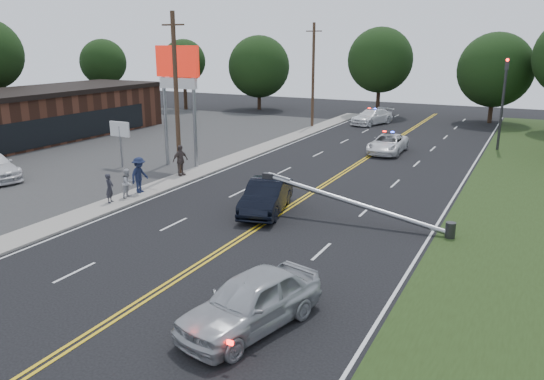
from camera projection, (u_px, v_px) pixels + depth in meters
The scene contains 24 objects.
ground at pixel (189, 271), 19.69m from camera, with size 120.00×120.00×0.00m, color black.
parking_lot at pixel (37, 164), 36.96m from camera, with size 25.00×60.00×0.01m, color #2D2D2D.
sidewalk at pixel (171, 182), 31.91m from camera, with size 1.80×70.00×0.12m, color gray.
centerline_yellow at pixel (298, 201), 28.28m from camera, with size 0.36×80.00×0.00m, color gold.
pharmacy_building at pixel (6, 118), 43.27m from camera, with size 8.40×30.40×4.30m.
pylon_sign at pixel (178, 77), 34.66m from camera, with size 3.20×0.35×8.00m.
small_sign at pixel (120, 133), 35.45m from camera, with size 1.60×0.14×3.10m.
traffic_signal at pixel (503, 96), 40.74m from camera, with size 0.28×0.41×7.05m.
fallen_streetlight at pixel (364, 206), 24.50m from camera, with size 9.36×0.44×1.91m.
utility_pole_mid at pixel (176, 95), 32.62m from camera, with size 1.60×0.28×10.00m.
utility_pole_far at pixel (313, 75), 51.53m from camera, with size 1.60×0.28×10.00m.
tree_3 at pixel (103, 62), 61.53m from camera, with size 5.29×5.29×8.57m.
tree_4 at pixel (184, 61), 65.32m from camera, with size 5.32×5.32×8.57m.
tree_5 at pixel (259, 67), 65.28m from camera, with size 7.54×7.54×9.03m.
tree_6 at pixel (380, 60), 59.47m from camera, with size 7.26×7.26×9.87m.
tree_7 at pixel (495, 70), 54.27m from camera, with size 7.58×7.58×9.23m.
crashed_sedan at pixel (266, 196), 26.31m from camera, with size 1.74×4.98×1.64m, color black.
waiting_sedan at pixel (251, 301), 15.62m from camera, with size 2.00×4.96×1.69m, color #ADB1B5.
emergency_a at pixel (388, 144), 40.46m from camera, with size 2.35×5.09×1.42m, color white.
emergency_b at pixel (372, 117), 54.48m from camera, with size 2.20×5.41×1.57m, color white.
bystander_a at pixel (110, 188), 27.52m from camera, with size 0.56×0.37×1.54m, color #282830.
bystander_b at pixel (128, 183), 28.45m from camera, with size 0.77×0.60×1.58m, color #B1B1B6.
bystander_c at pixel (139, 175), 29.29m from camera, with size 1.29×0.74×2.00m, color #18203E.
bystander_d at pixel (180, 160), 33.06m from camera, with size 1.14×0.47×1.94m, color #524642.
Camera 1 is at (10.93, -14.80, 8.23)m, focal length 35.00 mm.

